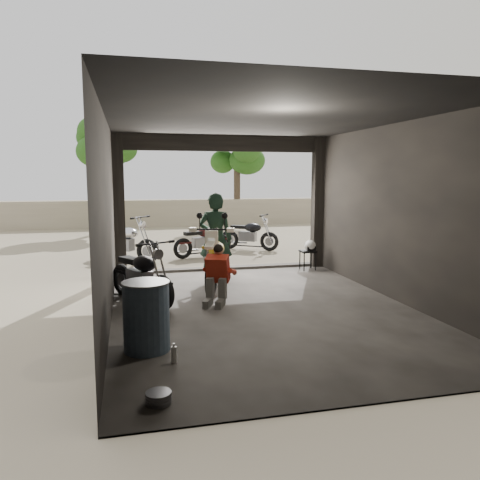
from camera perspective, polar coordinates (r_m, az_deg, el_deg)
name	(u,v)px	position (r m, az deg, el deg)	size (l,w,h in m)	color
ground	(263,310)	(8.08, 2.79, -8.47)	(80.00, 80.00, 0.00)	#7A6D56
garage	(255,232)	(8.35, 1.81, 1.02)	(7.00, 7.13, 3.20)	#2D2B28
boundary_wall	(178,213)	(21.62, -7.62, 3.29)	(18.00, 0.30, 1.20)	gray
tree_left	(105,133)	(20.04, -16.11, 12.40)	(2.20, 2.20, 5.60)	#382B1E
tree_right	(237,148)	(22.06, -0.37, 11.13)	(2.20, 2.20, 5.00)	#382B1E
main_bike	(217,256)	(9.48, -2.88, -1.99)	(0.81, 1.96, 1.31)	beige
left_bike	(141,271)	(8.58, -11.99, -3.71)	(0.70, 1.71, 1.15)	black
outside_bike_a	(124,239)	(12.74, -13.94, 0.13)	(0.75, 1.83, 1.23)	black
outside_bike_b	(203,238)	(13.21, -4.53, 0.30)	(0.67, 1.62, 1.10)	#370D0D
outside_bike_c	(249,232)	(14.41, 1.12, 0.98)	(0.68, 1.65, 1.12)	black
rider	(215,239)	(9.80, -3.01, 0.14)	(0.70, 0.46, 1.92)	black
mechanic	(216,277)	(8.23, -2.90, -4.48)	(0.52, 0.71, 1.03)	#B52E18
stool	(308,253)	(11.41, 8.26, -1.64)	(0.35, 0.35, 0.49)	black
helmet	(310,245)	(11.34, 8.54, -0.65)	(0.27, 0.29, 0.26)	silver
oil_drum	(146,317)	(6.21, -11.34, -9.23)	(0.59, 0.59, 0.92)	#394B5F
sign_post	(338,209)	(12.92, 11.90, 3.71)	(0.70, 0.08, 2.09)	black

